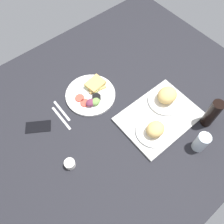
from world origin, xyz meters
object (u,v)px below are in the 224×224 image
Objects in this scene: serving_tray at (159,117)px; espresso_cup at (70,164)px; plate_with_salad at (92,94)px; fork at (62,111)px; soda_bottle at (212,114)px; drinking_glass at (201,142)px; bread_plate_near at (166,97)px; cell_phone at (38,127)px; bread_plate_far at (154,130)px; knife at (61,118)px.

serving_tray is 57.01cm from espresso_cup.
fork is (20.64, -2.40, -1.37)cm from plate_with_salad.
espresso_cup is (74.97, -28.77, -8.04)cm from soda_bottle.
drinking_glass is at bearing 97.23° from serving_tray.
bread_plate_near is at bearing 134.17° from plate_with_salad.
cell_phone is at bearing -3.13° from plate_with_salad.
bread_plate_near is 66.90cm from espresso_cup.
soda_bottle is at bearing 108.53° from bread_plate_near.
serving_tray is 27.19cm from drinking_glass.
bread_plate_far is at bearing -57.45° from drinking_glass.
espresso_cup is at bearing -30.92° from drinking_glass.
fork is (52.09, -34.78, -5.21)cm from bread_plate_near.
bread_plate_near is at bearing 60.80° from knife.
drinking_glass reaches higher than serving_tray.
cell_phone is at bearing -26.70° from bread_plate_near.
bread_plate_far reaches higher than serving_tray.
espresso_cup is at bearing -17.69° from bread_plate_far.
soda_bottle is (-39.73, 57.09, 8.42)cm from plate_with_salad.
plate_with_salad is 5.48× the size of espresso_cup.
serving_tray is 70.20cm from cell_phone.
bread_plate_far is at bearing 104.31° from plate_with_salad.
bread_plate_far is at bearing 162.31° from espresso_cup.
knife is at bearing -41.21° from soda_bottle.
bread_plate_far is at bearing 28.64° from serving_tray.
drinking_glass reaches higher than knife.
bread_plate_far is 44.55cm from plate_with_salad.
fork is at bearing -43.85° from serving_tray.
serving_tray is 2.24× the size of soda_bottle.
espresso_cup is (59.59, -35.69, -4.34)cm from drinking_glass.
bread_plate_near is at bearing 56.83° from fork.
fork is at bearing -44.58° from soda_bottle.
serving_tray is 3.13× the size of cell_phone.
plate_with_salad reaches higher than fork.
fork is (31.63, -45.47, -4.53)cm from bread_plate_far.
soda_bottle is at bearing 175.42° from cell_phone.
drinking_glass is 0.67× the size of knife.
bread_plate_near is at bearing -152.42° from bread_plate_far.
bread_plate_near is 63.32cm from knife.
bread_plate_far is 54.21cm from knife.
espresso_cup is (56.24, -9.28, 1.20)cm from serving_tray.
drinking_glass is 78.97cm from knife.
bread_plate_far is 24.89cm from drinking_glass.
bread_plate_far reaches higher than cell_phone.
bread_plate_near is 1.06× the size of bread_plate_far.
serving_tray reaches higher than fork.
bread_plate_far is at bearing -26.01° from soda_bottle.
soda_bottle reaches higher than bread_plate_near.
bread_plate_far reaches higher than espresso_cup.
espresso_cup is at bearing -21.00° from soda_bottle.
knife is at bearing -162.16° from cell_phone.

